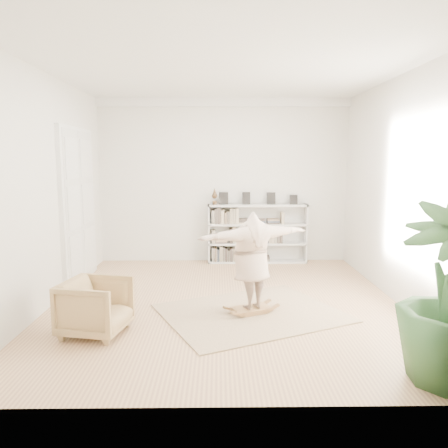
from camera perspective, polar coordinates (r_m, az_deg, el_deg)
name	(u,v)px	position (r m, az deg, el deg)	size (l,w,h in m)	color
floor	(226,303)	(7.13, 0.25, -10.23)	(6.00, 6.00, 0.00)	#9F7252
room_shell	(224,102)	(9.77, -0.05, 15.63)	(6.00, 6.00, 6.00)	silver
doors	(79,208)	(8.50, -18.45, 2.04)	(0.09, 1.78, 2.92)	white
bookshelf	(257,234)	(9.75, 4.33, -1.33)	(2.20, 0.35, 1.64)	silver
armchair	(96,307)	(6.05, -16.42, -10.35)	(0.78, 0.81, 0.73)	tan
rug	(251,313)	(6.66, 3.59, -11.52)	(2.50, 2.00, 0.02)	tan
rocker_board	(251,309)	(6.63, 3.59, -11.01)	(0.64, 0.54, 0.12)	brown
person	(252,258)	(6.42, 3.66, -4.41)	(1.76, 0.48, 1.43)	beige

